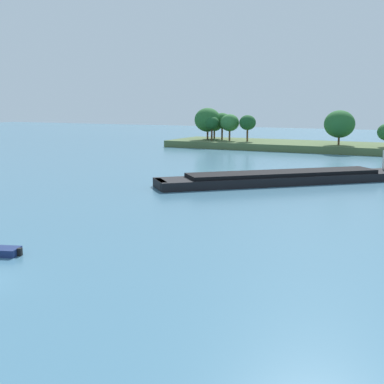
# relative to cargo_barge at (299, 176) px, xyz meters

# --- Properties ---
(treeline_island) EXTENTS (61.31, 17.99, 9.52)m
(treeline_island) POSITION_rel_cargo_barge_xyz_m (-17.87, 50.24, 1.75)
(treeline_island) COLOR #4C6038
(treeline_island) RESTS_ON ground
(cargo_barge) EXTENTS (31.41, 30.02, 5.74)m
(cargo_barge) POSITION_rel_cargo_barge_xyz_m (0.00, 0.00, 0.00)
(cargo_barge) COLOR black
(cargo_barge) RESTS_ON ground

